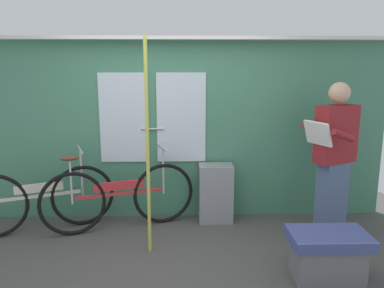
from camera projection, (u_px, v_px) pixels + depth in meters
The scene contains 8 objects.
ground_plane at pixel (167, 267), 3.78m from camera, with size 6.41×4.20×0.04m, color #474442.
train_door_wall at pixel (169, 126), 4.80m from camera, with size 5.41×0.28×2.24m.
bicycle_near_door at pixel (119, 197), 4.53m from camera, with size 1.75×0.67×0.96m.
bicycle_leaning_behind at pixel (39, 199), 4.47m from camera, with size 1.62×0.71×0.95m.
passenger_reading_newspaper at pixel (334, 156), 4.30m from camera, with size 0.63×0.58×1.74m.
trash_bin_by_wall at pixel (216, 193), 4.78m from camera, with size 0.41×0.28×0.72m, color gray.
handrail_pole at pixel (148, 149), 3.85m from camera, with size 0.04×0.04×2.20m, color #C6C14C.
bench_seat_corner at pixel (327, 254), 3.49m from camera, with size 0.70×0.44×0.45m.
Camera 1 is at (0.15, -3.46, 1.94)m, focal length 36.10 mm.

